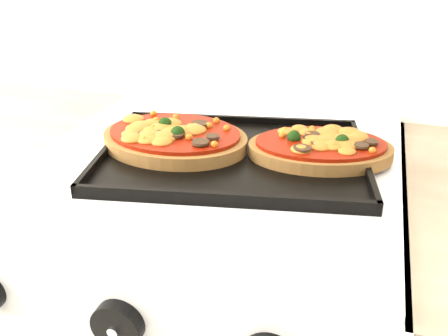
% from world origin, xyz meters
% --- Properties ---
extents(control_panel, '(0.60, 0.02, 0.09)m').
position_xyz_m(control_panel, '(0.01, 1.39, 0.85)').
color(control_panel, silver).
rests_on(control_panel, stove).
extents(knob_center, '(0.06, 0.02, 0.06)m').
position_xyz_m(knob_center, '(0.01, 1.37, 0.85)').
color(knob_center, black).
rests_on(knob_center, control_panel).
extents(baking_tray, '(0.47, 0.38, 0.02)m').
position_xyz_m(baking_tray, '(0.04, 1.70, 0.92)').
color(baking_tray, black).
rests_on(baking_tray, stove).
extents(pizza_left, '(0.25, 0.20, 0.04)m').
position_xyz_m(pizza_left, '(-0.06, 1.71, 0.94)').
color(pizza_left, brown).
rests_on(pizza_left, baking_tray).
extents(pizza_right, '(0.26, 0.20, 0.03)m').
position_xyz_m(pizza_right, '(0.17, 1.74, 0.94)').
color(pizza_right, brown).
rests_on(pizza_right, baking_tray).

